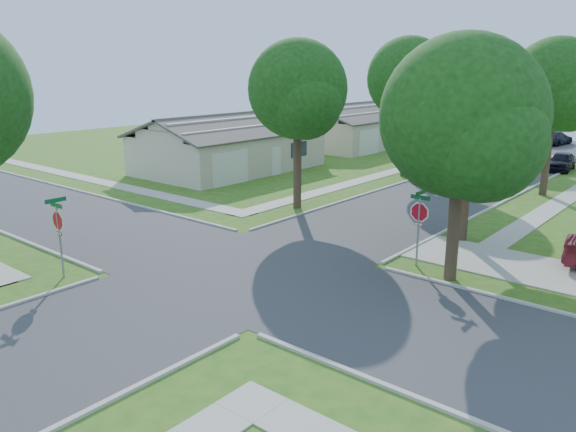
{
  "coord_description": "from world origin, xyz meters",
  "views": [
    {
      "loc": [
        14.01,
        -14.31,
        7.46
      ],
      "look_at": [
        -0.1,
        2.67,
        1.6
      ],
      "focal_mm": 35.0,
      "sensor_mm": 36.0,
      "label": 1
    }
  ],
  "objects_px": {
    "car_curb_east": "(561,161)",
    "tree_w_mid": "(409,82)",
    "car_curb_west": "(555,138)",
    "stop_sign_sw": "(58,224)",
    "tree_e_near": "(473,112)",
    "tree_w_near": "(299,94)",
    "house_nw_near": "(230,150)",
    "tree_e_mid": "(556,89)",
    "tree_ne_corner": "(464,124)",
    "tree_w_far": "(481,91)",
    "house_nw_far": "(355,131)",
    "stop_sign_ne": "(419,215)"
  },
  "relations": [
    {
      "from": "tree_w_far",
      "to": "tree_ne_corner",
      "type": "distance_m",
      "value": 31.77
    },
    {
      "from": "stop_sign_sw",
      "to": "tree_w_far",
      "type": "distance_m",
      "value": 38.86
    },
    {
      "from": "stop_sign_ne",
      "to": "tree_w_near",
      "type": "bearing_deg",
      "value": 155.26
    },
    {
      "from": "car_curb_east",
      "to": "car_curb_west",
      "type": "relative_size",
      "value": 0.86
    },
    {
      "from": "tree_w_far",
      "to": "house_nw_far",
      "type": "height_order",
      "value": "tree_w_far"
    },
    {
      "from": "stop_sign_ne",
      "to": "tree_e_near",
      "type": "xyz_separation_m",
      "value": [
        0.05,
        4.31,
        3.61
      ]
    },
    {
      "from": "tree_e_mid",
      "to": "tree_e_near",
      "type": "bearing_deg",
      "value": -90.03
    },
    {
      "from": "tree_e_mid",
      "to": "tree_w_far",
      "type": "relative_size",
      "value": 1.15
    },
    {
      "from": "stop_sign_sw",
      "to": "tree_ne_corner",
      "type": "height_order",
      "value": "tree_ne_corner"
    },
    {
      "from": "stop_sign_sw",
      "to": "tree_ne_corner",
      "type": "xyz_separation_m",
      "value": [
        11.06,
        8.91,
        3.56
      ]
    },
    {
      "from": "stop_sign_ne",
      "to": "tree_e_near",
      "type": "height_order",
      "value": "tree_e_near"
    },
    {
      "from": "tree_w_mid",
      "to": "house_nw_far",
      "type": "xyz_separation_m",
      "value": [
        -11.35,
        10.99,
        -4.97
      ]
    },
    {
      "from": "tree_e_near",
      "to": "tree_w_near",
      "type": "relative_size",
      "value": 0.92
    },
    {
      "from": "tree_ne_corner",
      "to": "tree_w_far",
      "type": "bearing_deg",
      "value": 110.28
    },
    {
      "from": "tree_w_near",
      "to": "car_curb_west",
      "type": "relative_size",
      "value": 1.92
    },
    {
      "from": "house_nw_far",
      "to": "house_nw_near",
      "type": "bearing_deg",
      "value": -90.0
    },
    {
      "from": "stop_sign_ne",
      "to": "tree_e_mid",
      "type": "xyz_separation_m",
      "value": [
        0.06,
        16.31,
        4.22
      ]
    },
    {
      "from": "tree_w_mid",
      "to": "car_curb_east",
      "type": "bearing_deg",
      "value": 50.81
    },
    {
      "from": "tree_e_near",
      "to": "house_nw_near",
      "type": "distance_m",
      "value": 21.98
    },
    {
      "from": "tree_w_far",
      "to": "house_nw_near",
      "type": "bearing_deg",
      "value": -120.82
    },
    {
      "from": "house_nw_far",
      "to": "tree_w_mid",
      "type": "bearing_deg",
      "value": -44.07
    },
    {
      "from": "tree_w_mid",
      "to": "car_curb_west",
      "type": "height_order",
      "value": "tree_w_mid"
    },
    {
      "from": "tree_e_near",
      "to": "tree_e_mid",
      "type": "xyz_separation_m",
      "value": [
        0.01,
        12.0,
        0.61
      ]
    },
    {
      "from": "stop_sign_ne",
      "to": "tree_w_far",
      "type": "bearing_deg",
      "value": 107.7
    },
    {
      "from": "car_curb_east",
      "to": "tree_w_mid",
      "type": "bearing_deg",
      "value": -133.21
    },
    {
      "from": "stop_sign_ne",
      "to": "car_curb_west",
      "type": "height_order",
      "value": "stop_sign_ne"
    },
    {
      "from": "stop_sign_sw",
      "to": "tree_w_mid",
      "type": "xyz_separation_m",
      "value": [
        0.06,
        25.71,
        4.46
      ]
    },
    {
      "from": "stop_sign_sw",
      "to": "tree_ne_corner",
      "type": "distance_m",
      "value": 14.64
    },
    {
      "from": "stop_sign_sw",
      "to": "house_nw_near",
      "type": "relative_size",
      "value": 0.22
    },
    {
      "from": "car_curb_east",
      "to": "tree_e_mid",
      "type": "bearing_deg",
      "value": -84.83
    },
    {
      "from": "tree_w_near",
      "to": "car_curb_east",
      "type": "height_order",
      "value": "tree_w_near"
    },
    {
      "from": "house_nw_far",
      "to": "tree_e_mid",
      "type": "bearing_deg",
      "value": -27.91
    },
    {
      "from": "tree_e_near",
      "to": "tree_ne_corner",
      "type": "relative_size",
      "value": 0.96
    },
    {
      "from": "stop_sign_sw",
      "to": "car_curb_east",
      "type": "bearing_deg",
      "value": 77.39
    },
    {
      "from": "car_curb_west",
      "to": "stop_sign_sw",
      "type": "bearing_deg",
      "value": 93.92
    },
    {
      "from": "tree_e_near",
      "to": "tree_ne_corner",
      "type": "bearing_deg",
      "value": -71.47
    },
    {
      "from": "stop_sign_ne",
      "to": "tree_ne_corner",
      "type": "xyz_separation_m",
      "value": [
        1.66,
        -0.49,
        3.56
      ]
    },
    {
      "from": "car_curb_east",
      "to": "car_curb_west",
      "type": "bearing_deg",
      "value": 102.37
    },
    {
      "from": "tree_w_far",
      "to": "tree_ne_corner",
      "type": "bearing_deg",
      "value": -69.72
    },
    {
      "from": "house_nw_near",
      "to": "stop_sign_sw",
      "type": "bearing_deg",
      "value": -60.17
    },
    {
      "from": "stop_sign_sw",
      "to": "tree_w_mid",
      "type": "bearing_deg",
      "value": 89.87
    },
    {
      "from": "tree_e_mid",
      "to": "house_nw_near",
      "type": "bearing_deg",
      "value": -163.85
    },
    {
      "from": "tree_e_near",
      "to": "car_curb_west",
      "type": "relative_size",
      "value": 1.77
    },
    {
      "from": "tree_w_mid",
      "to": "car_curb_east",
      "type": "xyz_separation_m",
      "value": [
        7.84,
        9.62,
        -5.8
      ]
    },
    {
      "from": "tree_w_mid",
      "to": "house_nw_near",
      "type": "distance_m",
      "value": 13.77
    },
    {
      "from": "tree_e_mid",
      "to": "tree_ne_corner",
      "type": "bearing_deg",
      "value": -84.55
    },
    {
      "from": "tree_w_mid",
      "to": "tree_w_far",
      "type": "relative_size",
      "value": 1.19
    },
    {
      "from": "tree_e_mid",
      "to": "tree_ne_corner",
      "type": "height_order",
      "value": "tree_e_mid"
    },
    {
      "from": "tree_ne_corner",
      "to": "car_curb_west",
      "type": "distance_m",
      "value": 42.34
    },
    {
      "from": "tree_w_near",
      "to": "house_nw_near",
      "type": "bearing_deg",
      "value": 152.17
    }
  ]
}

